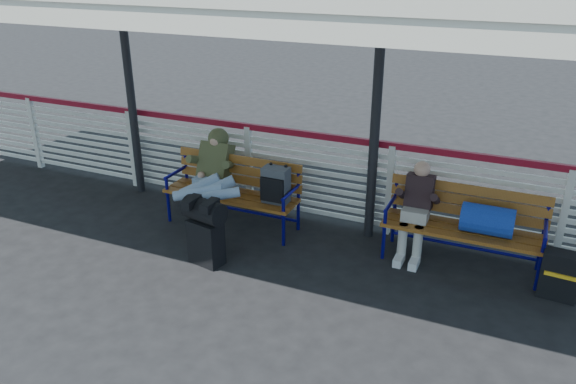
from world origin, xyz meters
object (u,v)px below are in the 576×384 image
at_px(companion_person, 416,209).
at_px(suitcase_side, 560,275).
at_px(luggage_stack, 205,229).
at_px(bench_left, 247,185).
at_px(bench_right, 475,220).
at_px(traveler_man, 209,183).

relative_size(companion_person, suitcase_side, 2.17).
xyz_separation_m(luggage_stack, bench_left, (0.00, 1.03, 0.15)).
bearing_deg(bench_right, companion_person, -179.17).
distance_m(bench_left, bench_right, 2.84).
relative_size(luggage_stack, traveler_man, 0.50).
xyz_separation_m(bench_left, suitcase_side, (3.76, -0.14, -0.33)).
height_order(luggage_stack, companion_person, companion_person).
relative_size(traveler_man, suitcase_side, 3.10).
height_order(luggage_stack, bench_right, bench_right).
relative_size(bench_right, companion_person, 1.57).
bearing_deg(suitcase_side, bench_right, 166.63).
height_order(traveler_man, companion_person, traveler_man).
xyz_separation_m(bench_right, suitcase_side, (0.93, -0.31, -0.33)).
distance_m(luggage_stack, bench_right, 3.08).
bearing_deg(bench_right, suitcase_side, -18.29).
relative_size(bench_left, traveler_man, 1.10).
height_order(bench_left, bench_right, bench_left).
bearing_deg(bench_left, suitcase_side, -2.20).
bearing_deg(bench_left, companion_person, 4.06).
bearing_deg(suitcase_side, traveler_man, -172.28).
height_order(bench_left, companion_person, companion_person).
bearing_deg(bench_left, luggage_stack, -90.20).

